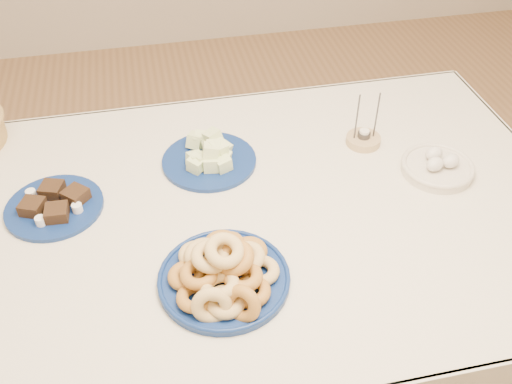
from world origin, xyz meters
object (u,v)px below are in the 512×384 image
melon_plate (209,156)px  egg_bowl (438,166)px  dining_table (252,237)px  candle_holder (363,139)px  brownie_plate (54,205)px  donut_platter (224,274)px

melon_plate → egg_bowl: bearing=-15.7°
dining_table → egg_bowl: egg_bowl is taller
dining_table → candle_holder: size_ratio=10.07×
dining_table → brownie_plate: size_ratio=5.23×
donut_platter → brownie_plate: bearing=138.9°
brownie_plate → egg_bowl: bearing=-3.7°
melon_plate → brownie_plate: melon_plate is taller
egg_bowl → candle_holder: bearing=131.7°
donut_platter → brownie_plate: 0.51m
candle_holder → egg_bowl: bearing=-48.3°
dining_table → donut_platter: bearing=-115.9°
donut_platter → egg_bowl: (0.65, 0.27, -0.01)m
melon_plate → brownie_plate: 0.43m
brownie_plate → candle_holder: bearing=6.8°
donut_platter → candle_holder: 0.66m
melon_plate → candle_holder: size_ratio=1.82×
brownie_plate → candle_holder: size_ratio=1.92×
dining_table → candle_holder: bearing=28.9°
donut_platter → melon_plate: size_ratio=1.21×
melon_plate → candle_holder: 0.46m
brownie_plate → egg_bowl: (1.04, -0.07, 0.01)m
egg_bowl → dining_table: bearing=-175.9°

